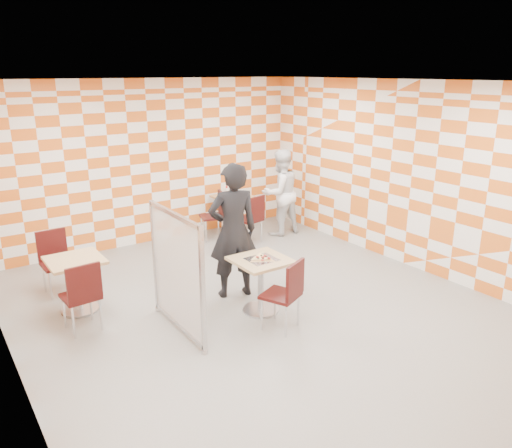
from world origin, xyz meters
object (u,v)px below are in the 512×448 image
(main_table, at_px, (261,276))
(man_white, at_px, (280,193))
(partition, at_px, (177,272))
(chair_empty_far, at_px, (55,257))
(chair_second_front, at_px, (252,216))
(chair_empty_near, at_px, (82,292))
(second_table, at_px, (234,208))
(soda_bottle, at_px, (236,190))
(chair_second_side, at_px, (217,211))
(man_dark, at_px, (233,231))
(sport_bottle, at_px, (227,191))
(empty_table, at_px, (76,276))
(chair_main_front, at_px, (287,290))

(main_table, relative_size, man_white, 0.45)
(partition, bearing_deg, chair_empty_far, 114.57)
(chair_second_front, bearing_deg, chair_empty_near, -156.12)
(main_table, distance_m, second_table, 3.46)
(man_white, xyz_separation_m, soda_bottle, (-0.63, 0.63, 0.01))
(chair_empty_far, distance_m, soda_bottle, 3.84)
(main_table, xyz_separation_m, chair_second_side, (1.05, 2.97, 0.04))
(chair_second_front, distance_m, chair_empty_far, 3.55)
(chair_empty_near, xyz_separation_m, man_dark, (2.10, -0.12, 0.43))
(main_table, bearing_deg, sport_bottle, 66.06)
(chair_second_side, xyz_separation_m, partition, (-2.20, -2.84, 0.25))
(chair_second_front, xyz_separation_m, sport_bottle, (-0.02, 0.86, 0.29))
(sport_bottle, height_order, soda_bottle, soda_bottle)
(chair_empty_far, bearing_deg, sport_bottle, 15.88)
(partition, bearing_deg, sport_bottle, 50.07)
(chair_empty_near, height_order, soda_bottle, soda_bottle)
(second_table, relative_size, empty_table, 1.00)
(chair_empty_far, relative_size, partition, 0.60)
(main_table, xyz_separation_m, chair_empty_far, (-2.10, 2.21, 0.04))
(soda_bottle, bearing_deg, sport_bottle, 164.40)
(main_table, height_order, partition, partition)
(second_table, bearing_deg, chair_second_front, -95.23)
(empty_table, distance_m, chair_empty_near, 0.65)
(man_white, relative_size, soda_bottle, 7.33)
(chair_empty_near, distance_m, soda_bottle, 4.45)
(chair_second_side, distance_m, man_dark, 2.60)
(second_table, xyz_separation_m, chair_second_front, (-0.07, -0.76, 0.04))
(man_white, bearing_deg, soda_bottle, -45.41)
(empty_table, bearing_deg, chair_empty_near, -99.16)
(second_table, bearing_deg, man_white, -39.18)
(second_table, distance_m, chair_empty_near, 4.34)
(empty_table, xyz_separation_m, man_white, (4.26, 1.13, 0.33))
(partition, xyz_separation_m, man_dark, (1.13, 0.52, 0.18))
(main_table, relative_size, chair_empty_near, 0.81)
(chair_second_side, bearing_deg, second_table, 16.34)
(chair_main_front, xyz_separation_m, chair_second_side, (1.08, 3.58, 0.00))
(chair_main_front, relative_size, partition, 0.60)
(chair_main_front, height_order, partition, partition)
(chair_second_side, relative_size, partition, 0.60)
(man_dark, bearing_deg, chair_second_side, -99.76)
(chair_main_front, bearing_deg, chair_empty_near, 146.77)
(second_table, height_order, chair_second_front, chair_second_front)
(main_table, relative_size, chair_second_side, 0.81)
(chair_second_front, relative_size, chair_empty_far, 1.00)
(chair_second_front, xyz_separation_m, man_dark, (-1.47, -1.70, 0.43))
(main_table, height_order, soda_bottle, soda_bottle)
(second_table, bearing_deg, man_dark, -122.09)
(chair_main_front, bearing_deg, chair_second_front, 63.39)
(chair_main_front, bearing_deg, man_dark, 89.71)
(main_table, bearing_deg, chair_empty_far, 133.61)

